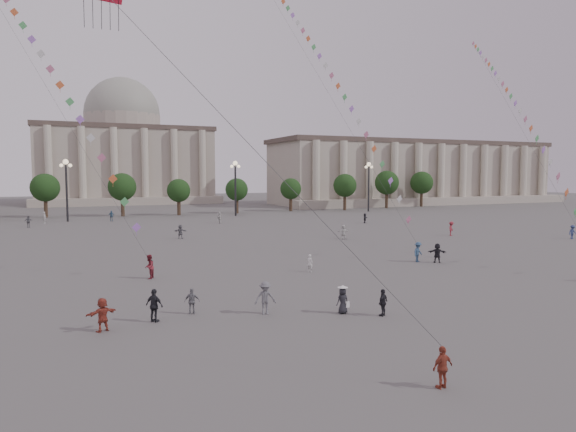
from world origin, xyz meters
name	(u,v)px	position (x,y,z in m)	size (l,w,h in m)	color
ground	(346,317)	(0.00, 0.00, 0.00)	(360.00, 360.00, 0.00)	#52504D
hall_east	(415,173)	(75.00, 93.89, 8.43)	(84.00, 26.22, 17.20)	#A29588
hall_central	(124,152)	(0.00, 129.22, 14.23)	(48.30, 34.30, 35.50)	#A29588
tree_row	(150,188)	(0.00, 78.00, 5.39)	(137.12, 5.12, 8.00)	#35271A
lamp_post_mid_west	(66,179)	(-15.00, 70.00, 7.35)	(2.00, 0.90, 10.65)	#262628
lamp_post_mid_east	(235,178)	(15.00, 70.00, 7.35)	(2.00, 0.90, 10.65)	#262628
lamp_post_far_east	(369,178)	(45.00, 70.00, 7.35)	(2.00, 0.90, 10.65)	#262628
person_crowd_0	(111,216)	(-8.03, 68.00, 0.92)	(1.08, 0.45, 1.85)	#335673
person_crowd_3	(437,253)	(16.76, 12.59, 0.91)	(1.68, 0.53, 1.81)	black
person_crowd_4	(219,217)	(8.25, 57.23, 0.95)	(1.75, 0.56, 1.89)	silver
person_crowd_6	(265,298)	(-4.03, 2.44, 0.97)	(1.25, 0.72, 1.94)	#5D5D62
person_crowd_7	(343,232)	(17.09, 30.98, 0.90)	(1.67, 0.53, 1.81)	silver
person_crowd_8	(451,229)	(31.98, 28.44, 0.95)	(1.23, 0.71, 1.90)	maroon
person_crowd_9	(365,218)	(30.67, 48.01, 0.81)	(1.50, 0.48, 1.62)	black
person_crowd_10	(45,218)	(-18.48, 68.00, 0.97)	(0.71, 0.46, 1.94)	#B7B7B3
person_crowd_12	(180,232)	(-1.71, 39.46, 0.89)	(1.65, 0.53, 1.78)	slate
person_crowd_13	(310,263)	(3.96, 13.18, 0.75)	(0.54, 0.36, 1.49)	silver
person_crowd_14	(573,232)	(43.75, 19.78, 0.88)	(1.14, 0.66, 1.77)	navy
person_crowd_16	(28,222)	(-20.49, 61.81, 0.91)	(1.06, 0.44, 1.81)	slate
tourist_0	(443,367)	(-1.39, -10.00, 0.83)	(0.97, 0.41, 1.66)	#963B29
tourist_1	(154,306)	(-10.26, 3.34, 0.93)	(1.09, 0.46, 1.87)	black
tourist_2	(102,315)	(-13.03, 2.68, 0.89)	(1.66, 0.53, 1.78)	#973729
tourist_3	(192,301)	(-7.98, 4.16, 0.76)	(0.89, 0.37, 1.52)	slate
tourist_4	(383,302)	(2.14, -0.58, 0.79)	(0.93, 0.39, 1.59)	black
kite_flyer_0	(149,267)	(-8.87, 15.53, 0.95)	(0.93, 0.72, 1.91)	maroon
kite_flyer_1	(418,252)	(15.36, 13.61, 0.94)	(1.21, 0.70, 1.88)	#2F4C6B
hat_person	(343,300)	(0.24, 0.79, 0.83)	(0.79, 0.60, 1.69)	black
dragon_kite	(105,6)	(-12.52, 1.86, 16.37)	(6.78, 6.56, 22.71)	red
kite_train_west	(15,19)	(-18.69, 30.58, 22.80)	(18.94, 28.11, 51.63)	#3F3F3F
kite_train_mid	(303,36)	(13.70, 35.91, 25.77)	(3.87, 42.14, 61.73)	#3F3F3F
kite_train_east	(509,97)	(37.92, 25.22, 18.05)	(29.33, 44.80, 62.72)	#3F3F3F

